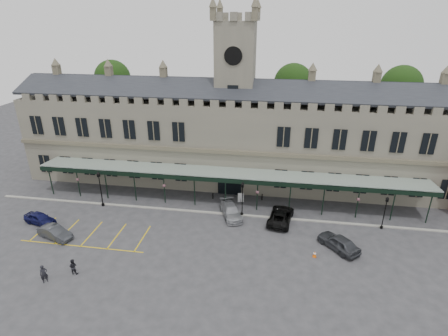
# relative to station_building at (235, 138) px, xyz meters

# --- Properties ---
(ground) EXTENTS (140.00, 140.00, 0.00)m
(ground) POSITION_rel_station_building_xyz_m (0.00, -15.91, -6.47)
(ground) COLOR #303033
(station_building) EXTENTS (60.00, 10.36, 17.30)m
(station_building) POSITION_rel_station_building_xyz_m (0.00, 0.00, 0.00)
(station_building) COLOR #5F5C4F
(station_building) RESTS_ON ground
(clock_tower) EXTENTS (5.60, 5.60, 24.80)m
(clock_tower) POSITION_rel_station_building_xyz_m (0.00, 0.09, 6.64)
(clock_tower) COLOR #5F5C4F
(clock_tower) RESTS_ON ground
(canopy) EXTENTS (50.00, 4.10, 4.30)m
(canopy) POSITION_rel_station_building_xyz_m (0.00, -8.45, -4.06)
(canopy) COLOR #8C9E93
(canopy) RESTS_ON ground
(kerb) EXTENTS (60.00, 0.40, 0.12)m
(kerb) POSITION_rel_station_building_xyz_m (0.00, -10.41, -6.41)
(kerb) COLOR gray
(kerb) RESTS_ON ground
(parking_markings) EXTENTS (16.00, 6.00, 0.01)m
(parking_markings) POSITION_rel_station_building_xyz_m (-14.00, -17.41, -6.47)
(parking_markings) COLOR gold
(parking_markings) RESTS_ON ground
(tree_behind_left) EXTENTS (6.00, 6.00, 16.00)m
(tree_behind_left) POSITION_rel_station_building_xyz_m (-22.00, 9.09, 6.35)
(tree_behind_left) COLOR #332314
(tree_behind_left) RESTS_ON ground
(tree_behind_mid) EXTENTS (6.00, 6.00, 16.00)m
(tree_behind_mid) POSITION_rel_station_building_xyz_m (8.00, 9.09, 6.35)
(tree_behind_mid) COLOR #332314
(tree_behind_mid) RESTS_ON ground
(tree_behind_right) EXTENTS (6.00, 6.00, 16.00)m
(tree_behind_right) POSITION_rel_station_building_xyz_m (24.00, 9.09, 6.35)
(tree_behind_right) COLOR #332314
(tree_behind_right) RESTS_ON ground
(lamp_post_left) EXTENTS (0.46, 0.46, 4.84)m
(lamp_post_left) POSITION_rel_station_building_xyz_m (-15.71, -10.72, -3.60)
(lamp_post_left) COLOR black
(lamp_post_left) RESTS_ON ground
(lamp_post_mid) EXTENTS (0.43, 0.43, 4.56)m
(lamp_post_mid) POSITION_rel_station_building_xyz_m (2.31, -10.33, -3.77)
(lamp_post_mid) COLOR black
(lamp_post_mid) RESTS_ON ground
(lamp_post_right) EXTENTS (0.39, 0.39, 4.14)m
(lamp_post_right) POSITION_rel_station_building_xyz_m (18.52, -10.76, -4.01)
(lamp_post_right) COLOR black
(lamp_post_right) RESTS_ON ground
(traffic_cone) EXTENTS (0.40, 0.40, 0.63)m
(traffic_cone) POSITION_rel_station_building_xyz_m (10.45, -17.28, -6.16)
(traffic_cone) COLOR #DB5206
(traffic_cone) RESTS_ON ground
(sign_board) EXTENTS (0.76, 0.21, 1.31)m
(sign_board) POSITION_rel_station_building_xyz_m (1.77, -7.03, -5.83)
(sign_board) COLOR black
(sign_board) RESTS_ON ground
(bollard_left) EXTENTS (0.15, 0.15, 0.82)m
(bollard_left) POSITION_rel_station_building_xyz_m (-2.01, -6.70, -6.06)
(bollard_left) COLOR black
(bollard_left) RESTS_ON ground
(bollard_right) EXTENTS (0.15, 0.15, 0.87)m
(bollard_right) POSITION_rel_station_building_xyz_m (4.52, -6.01, -6.03)
(bollard_right) COLOR black
(bollard_right) RESTS_ON ground
(car_left_a) EXTENTS (4.28, 2.59, 1.36)m
(car_left_a) POSITION_rel_station_building_xyz_m (-21.00, -15.84, -5.79)
(car_left_a) COLOR #0D0F3B
(car_left_a) RESTS_ON ground
(car_left_b) EXTENTS (4.42, 2.68, 1.37)m
(car_left_b) POSITION_rel_station_building_xyz_m (-17.50, -18.27, -5.78)
(car_left_b) COLOR #313438
(car_left_b) RESTS_ON ground
(car_taxi) EXTENTS (3.75, 5.36, 1.44)m
(car_taxi) POSITION_rel_station_building_xyz_m (1.00, -10.75, -5.75)
(car_taxi) COLOR gray
(car_taxi) RESTS_ON ground
(car_van) EXTENTS (3.44, 5.83, 1.52)m
(car_van) POSITION_rel_station_building_xyz_m (7.00, -10.98, -5.71)
(car_van) COLOR black
(car_van) RESTS_ON ground
(car_right_a) EXTENTS (4.53, 4.77, 1.60)m
(car_right_a) POSITION_rel_station_building_xyz_m (13.00, -15.54, -5.67)
(car_right_a) COLOR #313438
(car_right_a) RESTS_ON ground
(person_a) EXTENTS (0.77, 0.78, 1.82)m
(person_a) POSITION_rel_station_building_xyz_m (-14.28, -24.86, -5.56)
(person_a) COLOR black
(person_a) RESTS_ON ground
(person_b) EXTENTS (0.85, 0.70, 1.61)m
(person_b) POSITION_rel_station_building_xyz_m (-12.30, -23.39, -5.66)
(person_b) COLOR black
(person_b) RESTS_ON ground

